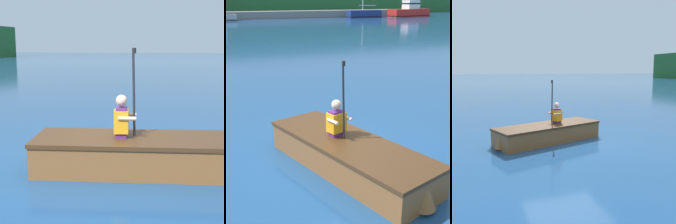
# 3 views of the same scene
# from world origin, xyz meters

# --- Properties ---
(ground_plane) EXTENTS (300.00, 300.00, 0.00)m
(ground_plane) POSITION_xyz_m (0.00, 0.00, 0.00)
(ground_plane) COLOR navy
(rowboat_foreground) EXTENTS (2.06, 3.43, 0.52)m
(rowboat_foreground) POSITION_xyz_m (0.07, -0.65, 0.29)
(rowboat_foreground) COLOR brown
(rowboat_foreground) RESTS_ON ground
(person_paddler) EXTENTS (0.42, 0.41, 1.32)m
(person_paddler) POSITION_xyz_m (-0.05, -0.31, 0.81)
(person_paddler) COLOR #592672
(person_paddler) RESTS_ON rowboat_foreground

